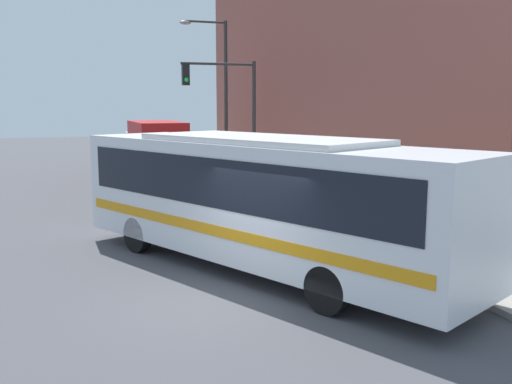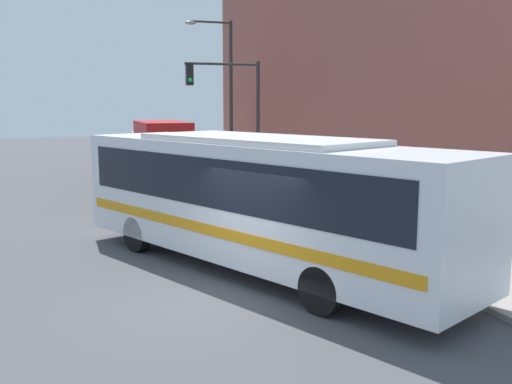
# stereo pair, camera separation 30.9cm
# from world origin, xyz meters

# --- Properties ---
(ground_plane) EXTENTS (120.00, 120.00, 0.00)m
(ground_plane) POSITION_xyz_m (0.00, 0.00, 0.00)
(ground_plane) COLOR #47474C
(sidewalk) EXTENTS (3.29, 70.00, 0.13)m
(sidewalk) POSITION_xyz_m (6.15, 20.00, 0.06)
(sidewalk) COLOR gray
(sidewalk) RESTS_ON ground_plane
(building_facade) EXTENTS (6.00, 27.53, 12.58)m
(building_facade) POSITION_xyz_m (10.79, 14.76, 6.29)
(building_facade) COLOR brown
(building_facade) RESTS_ON ground_plane
(city_bus) EXTENTS (6.85, 10.75, 3.10)m
(city_bus) POSITION_xyz_m (1.34, 1.79, 1.78)
(city_bus) COLOR silver
(city_bus) RESTS_ON ground_plane
(delivery_truck) EXTENTS (2.34, 7.61, 2.92)m
(delivery_truck) POSITION_xyz_m (2.04, 20.43, 1.60)
(delivery_truck) COLOR #B21919
(delivery_truck) RESTS_ON ground_plane
(fire_hydrant) EXTENTS (0.24, 0.32, 0.76)m
(fire_hydrant) POSITION_xyz_m (5.10, 5.06, 0.50)
(fire_hydrant) COLOR gold
(fire_hydrant) RESTS_ON sidewalk
(traffic_light_pole) EXTENTS (3.28, 0.35, 5.52)m
(traffic_light_pole) POSITION_xyz_m (4.15, 13.30, 3.90)
(traffic_light_pole) COLOR #2D2D2D
(traffic_light_pole) RESTS_ON sidewalk
(parking_meter) EXTENTS (0.14, 0.14, 1.32)m
(parking_meter) POSITION_xyz_m (5.10, 9.20, 1.02)
(parking_meter) COLOR #2D2D2D
(parking_meter) RESTS_ON sidewalk
(street_lamp) EXTENTS (2.41, 0.28, 7.82)m
(street_lamp) POSITION_xyz_m (5.06, 17.93, 4.71)
(street_lamp) COLOR #2D2D2D
(street_lamp) RESTS_ON sidewalk
(pedestrian_near_corner) EXTENTS (0.34, 0.34, 1.77)m
(pedestrian_near_corner) POSITION_xyz_m (6.55, 8.98, 1.03)
(pedestrian_near_corner) COLOR #23283D
(pedestrian_near_corner) RESTS_ON sidewalk
(pedestrian_mid_block) EXTENTS (0.34, 0.34, 1.71)m
(pedestrian_mid_block) POSITION_xyz_m (6.04, 5.30, 1.00)
(pedestrian_mid_block) COLOR #47382D
(pedestrian_mid_block) RESTS_ON sidewalk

